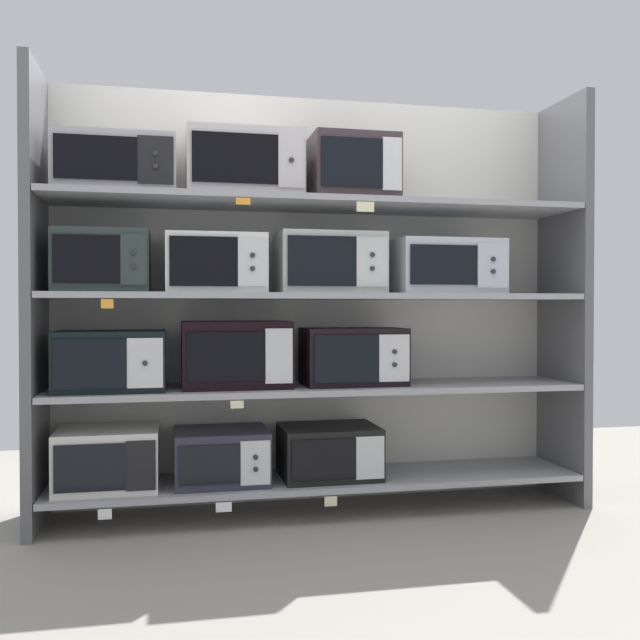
% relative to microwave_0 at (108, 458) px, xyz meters
% --- Properties ---
extents(ground, '(6.70, 6.00, 0.02)m').
position_rel_microwave_0_xyz_m(ground, '(1.05, -1.00, -0.33)').
color(ground, gray).
extents(back_panel, '(2.90, 0.04, 2.19)m').
position_rel_microwave_0_xyz_m(back_panel, '(1.05, 0.27, 0.77)').
color(back_panel, beige).
rests_on(back_panel, ground).
extents(upright_left, '(0.05, 0.49, 2.19)m').
position_rel_microwave_0_xyz_m(upright_left, '(-0.33, 0.00, 0.77)').
color(upright_left, '#5B5B5E').
rests_on(upright_left, ground).
extents(upright_right, '(0.05, 0.49, 2.19)m').
position_rel_microwave_0_xyz_m(upright_right, '(2.43, 0.00, 0.77)').
color(upright_right, '#5B5B5E').
rests_on(upright_right, ground).
extents(shelf_0, '(2.70, 0.49, 0.03)m').
position_rel_microwave_0_xyz_m(shelf_0, '(1.05, 0.00, -0.16)').
color(shelf_0, '#99999E').
rests_on(shelf_0, ground).
extents(microwave_0, '(0.48, 0.41, 0.29)m').
position_rel_microwave_0_xyz_m(microwave_0, '(0.00, 0.00, 0.00)').
color(microwave_0, silver).
rests_on(microwave_0, shelf_0).
extents(microwave_1, '(0.46, 0.41, 0.26)m').
position_rel_microwave_0_xyz_m(microwave_1, '(0.54, 0.00, -0.01)').
color(microwave_1, '#2B2939').
rests_on(microwave_1, shelf_0).
extents(microwave_2, '(0.49, 0.39, 0.26)m').
position_rel_microwave_0_xyz_m(microwave_2, '(1.10, -0.00, -0.01)').
color(microwave_2, black).
rests_on(microwave_2, shelf_0).
extents(price_tag_0, '(0.06, 0.00, 0.05)m').
position_rel_microwave_0_xyz_m(price_tag_0, '(0.01, -0.25, -0.20)').
color(price_tag_0, white).
extents(price_tag_1, '(0.07, 0.00, 0.04)m').
position_rel_microwave_0_xyz_m(price_tag_1, '(0.54, -0.25, -0.20)').
color(price_tag_1, white).
extents(price_tag_2, '(0.06, 0.00, 0.05)m').
position_rel_microwave_0_xyz_m(price_tag_2, '(1.05, -0.25, -0.20)').
color(price_tag_2, beige).
extents(shelf_1, '(2.70, 0.49, 0.03)m').
position_rel_microwave_0_xyz_m(shelf_1, '(1.05, 0.00, 0.31)').
color(shelf_1, '#99999E').
extents(microwave_3, '(0.51, 0.40, 0.29)m').
position_rel_microwave_0_xyz_m(microwave_3, '(0.02, -0.00, 0.47)').
color(microwave_3, black).
rests_on(microwave_3, shelf_1).
extents(microwave_4, '(0.54, 0.34, 0.33)m').
position_rel_microwave_0_xyz_m(microwave_4, '(0.62, 0.00, 0.50)').
color(microwave_4, black).
rests_on(microwave_4, shelf_1).
extents(microwave_5, '(0.52, 0.34, 0.29)m').
position_rel_microwave_0_xyz_m(microwave_5, '(1.23, -0.00, 0.48)').
color(microwave_5, black).
rests_on(microwave_5, shelf_1).
extents(price_tag_3, '(0.06, 0.00, 0.04)m').
position_rel_microwave_0_xyz_m(price_tag_3, '(0.60, -0.25, 0.28)').
color(price_tag_3, beige).
extents(shelf_2, '(2.70, 0.49, 0.03)m').
position_rel_microwave_0_xyz_m(shelf_2, '(1.05, 0.00, 0.79)').
color(shelf_2, '#99999E').
extents(microwave_6, '(0.44, 0.38, 0.30)m').
position_rel_microwave_0_xyz_m(microwave_6, '(-0.02, -0.00, 0.95)').
color(microwave_6, '#283531').
rests_on(microwave_6, shelf_2).
extents(microwave_7, '(0.48, 0.41, 0.29)m').
position_rel_microwave_0_xyz_m(microwave_7, '(0.52, -0.00, 0.95)').
color(microwave_7, silver).
rests_on(microwave_7, shelf_2).
extents(microwave_8, '(0.54, 0.35, 0.31)m').
position_rel_microwave_0_xyz_m(microwave_8, '(1.10, -0.00, 0.96)').
color(microwave_8, '#B8BEB6').
rests_on(microwave_8, shelf_2).
extents(microwave_9, '(0.56, 0.43, 0.28)m').
position_rel_microwave_0_xyz_m(microwave_9, '(1.72, 0.00, 0.94)').
color(microwave_9, '#B4B9C1').
rests_on(microwave_9, shelf_2).
extents(price_tag_4, '(0.05, 0.00, 0.04)m').
position_rel_microwave_0_xyz_m(price_tag_4, '(0.02, -0.25, 0.75)').
color(price_tag_4, orange).
extents(shelf_3, '(2.70, 0.49, 0.03)m').
position_rel_microwave_0_xyz_m(shelf_3, '(1.05, 0.00, 1.26)').
color(shelf_3, '#99999E').
extents(microwave_10, '(0.57, 0.36, 0.28)m').
position_rel_microwave_0_xyz_m(microwave_10, '(0.04, 0.00, 1.41)').
color(microwave_10, '#A3A0A5').
rests_on(microwave_10, shelf_3).
extents(microwave_11, '(0.57, 0.36, 0.33)m').
position_rel_microwave_0_xyz_m(microwave_11, '(0.66, 0.00, 1.44)').
color(microwave_11, '#BEB6B9').
rests_on(microwave_11, shelf_3).
extents(microwave_12, '(0.43, 0.41, 0.32)m').
position_rel_microwave_0_xyz_m(microwave_12, '(1.21, 0.00, 1.44)').
color(microwave_12, '#352A2E').
rests_on(microwave_12, shelf_3).
extents(price_tag_5, '(0.07, 0.00, 0.03)m').
position_rel_microwave_0_xyz_m(price_tag_5, '(0.63, -0.25, 1.22)').
color(price_tag_5, orange).
extents(price_tag_6, '(0.09, 0.00, 0.05)m').
position_rel_microwave_0_xyz_m(price_tag_6, '(1.22, -0.25, 1.22)').
color(price_tag_6, beige).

